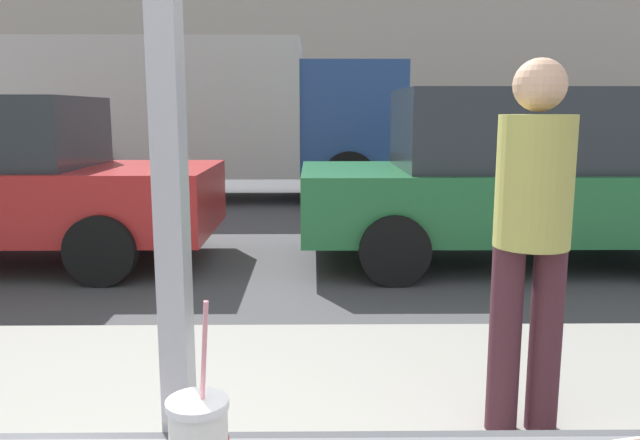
% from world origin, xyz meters
% --- Properties ---
extents(ground_plane, '(60.00, 60.00, 0.00)m').
position_xyz_m(ground_plane, '(0.00, 8.00, 0.00)').
color(ground_plane, '#424244').
extents(building_facade_far, '(28.00, 1.20, 6.04)m').
position_xyz_m(building_facade_far, '(0.00, 22.52, 3.02)').
color(building_facade_far, '#A89E8E').
rests_on(building_facade_far, ground).
extents(parked_car_green, '(4.40, 2.03, 1.76)m').
position_xyz_m(parked_car_green, '(2.32, 5.35, 0.88)').
color(parked_car_green, '#236B38').
rests_on(parked_car_green, ground).
extents(box_truck, '(6.60, 2.44, 2.71)m').
position_xyz_m(box_truck, '(-1.60, 10.18, 1.51)').
color(box_truck, beige).
rests_on(box_truck, ground).
extents(pedestrian, '(0.32, 0.32, 1.63)m').
position_xyz_m(pedestrian, '(1.19, 1.59, 1.07)').
color(pedestrian, '#411F28').
rests_on(pedestrian, sidewalk_strip).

